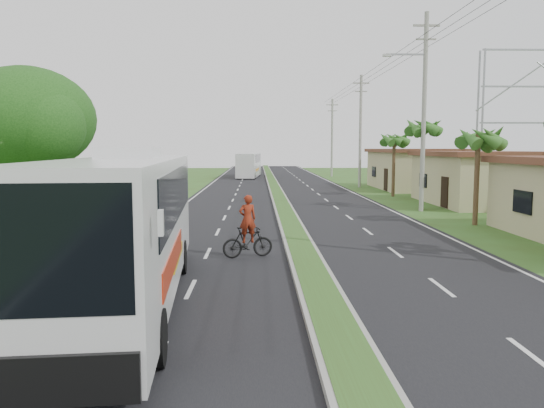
{
  "coord_description": "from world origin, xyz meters",
  "views": [
    {
      "loc": [
        -1.64,
        -14.37,
        3.9
      ],
      "look_at": [
        -1.1,
        5.46,
        1.8
      ],
      "focal_mm": 35.0,
      "sensor_mm": 36.0,
      "label": 1
    }
  ],
  "objects": [
    {
      "name": "ground",
      "position": [
        0.0,
        0.0,
        0.0
      ],
      "size": [
        180.0,
        180.0,
        0.0
      ],
      "primitive_type": "plane",
      "color": "#354E1C",
      "rests_on": "ground"
    },
    {
      "name": "road_asphalt",
      "position": [
        0.0,
        20.0,
        0.01
      ],
      "size": [
        14.0,
        160.0,
        0.02
      ],
      "primitive_type": "cube",
      "color": "black",
      "rests_on": "ground"
    },
    {
      "name": "median_strip",
      "position": [
        0.0,
        20.0,
        0.1
      ],
      "size": [
        1.2,
        160.0,
        0.18
      ],
      "color": "gray",
      "rests_on": "ground"
    },
    {
      "name": "lane_edge_left",
      "position": [
        -6.7,
        20.0,
        0.0
      ],
      "size": [
        0.12,
        160.0,
        0.01
      ],
      "primitive_type": "cube",
      "color": "silver",
      "rests_on": "ground"
    },
    {
      "name": "lane_edge_right",
      "position": [
        6.7,
        20.0,
        0.0
      ],
      "size": [
        0.12,
        160.0,
        0.01
      ],
      "primitive_type": "cube",
      "color": "silver",
      "rests_on": "ground"
    },
    {
      "name": "shop_mid",
      "position": [
        14.0,
        22.0,
        1.86
      ],
      "size": [
        7.6,
        10.6,
        3.67
      ],
      "color": "tan",
      "rests_on": "ground"
    },
    {
      "name": "shop_far",
      "position": [
        14.0,
        36.0,
        1.93
      ],
      "size": [
        8.6,
        11.6,
        3.82
      ],
      "color": "tan",
      "rests_on": "ground"
    },
    {
      "name": "palm_verge_b",
      "position": [
        9.4,
        12.0,
        4.36
      ],
      "size": [
        2.4,
        2.4,
        5.05
      ],
      "color": "#473321",
      "rests_on": "ground"
    },
    {
      "name": "palm_verge_c",
      "position": [
        8.8,
        19.0,
        5.12
      ],
      "size": [
        2.4,
        2.4,
        5.85
      ],
      "color": "#473321",
      "rests_on": "ground"
    },
    {
      "name": "palm_verge_d",
      "position": [
        9.3,
        28.0,
        4.55
      ],
      "size": [
        2.4,
        2.4,
        5.25
      ],
      "color": "#473321",
      "rests_on": "ground"
    },
    {
      "name": "shade_tree",
      "position": [
        -12.11,
        10.02,
        5.03
      ],
      "size": [
        6.3,
        6.0,
        7.54
      ],
      "color": "#473321",
      "rests_on": "ground"
    },
    {
      "name": "utility_pole_b",
      "position": [
        8.47,
        18.0,
        6.26
      ],
      "size": [
        3.2,
        0.28,
        12.0
      ],
      "color": "gray",
      "rests_on": "ground"
    },
    {
      "name": "utility_pole_c",
      "position": [
        8.5,
        38.0,
        5.67
      ],
      "size": [
        1.6,
        0.28,
        11.0
      ],
      "color": "gray",
      "rests_on": "ground"
    },
    {
      "name": "utility_pole_d",
      "position": [
        8.5,
        58.0,
        5.42
      ],
      "size": [
        1.6,
        0.28,
        10.5
      ],
      "color": "gray",
      "rests_on": "ground"
    },
    {
      "name": "billboard_lattice",
      "position": [
        22.0,
        30.0,
        6.82
      ],
      "size": [
        10.18,
        1.18,
        12.07
      ],
      "color": "gray",
      "rests_on": "ground"
    },
    {
      "name": "coach_bus_main",
      "position": [
        -4.92,
        -1.38,
        2.16
      ],
      "size": [
        3.51,
        12.31,
        3.93
      ],
      "rotation": [
        0.0,
        0.0,
        0.08
      ],
      "color": "silver",
      "rests_on": "ground"
    },
    {
      "name": "coach_bus_far",
      "position": [
        -2.78,
        56.29,
        1.8
      ],
      "size": [
        3.21,
        11.06,
        3.18
      ],
      "rotation": [
        0.0,
        0.0,
        -0.08
      ],
      "color": "silver",
      "rests_on": "ground"
    },
    {
      "name": "motorcyclist",
      "position": [
        -2.0,
        4.24,
        0.8
      ],
      "size": [
        1.9,
        1.02,
        2.26
      ],
      "rotation": [
        0.0,
        0.0,
        0.29
      ],
      "color": "black",
      "rests_on": "ground"
    }
  ]
}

